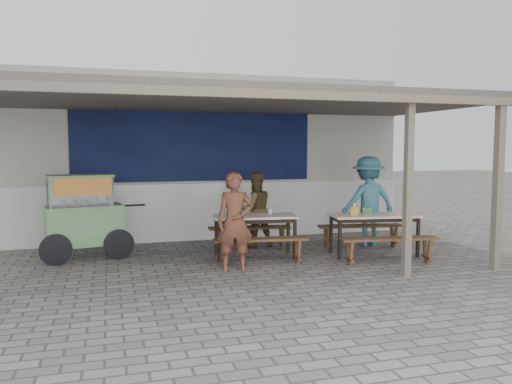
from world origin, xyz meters
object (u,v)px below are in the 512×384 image
object	(u,v)px
table_right	(374,219)
bench_right_wall	(360,230)
bench_right_street	(389,244)
patron_street_side	(235,222)
patron_right_table	(368,201)
condiment_jar	(270,211)
bench_left_street	(261,245)
tissue_box	(354,211)
table_left	(255,220)
condiment_bowl	(240,214)
bench_left_wall	(250,232)
donation_box	(367,210)
vendor_cart	(83,213)
patron_wall_side	(255,210)

from	to	relation	value
table_right	bench_right_wall	size ratio (longest dim) A/B	0.98
bench_right_street	patron_street_side	size ratio (longest dim) A/B	1.07
patron_street_side	patron_right_table	world-z (taller)	patron_right_table
bench_right_wall	condiment_jar	world-z (taller)	condiment_jar
bench_left_street	bench_right_wall	distance (m)	2.43
tissue_box	table_left	bearing A→B (deg)	167.30
table_left	condiment_bowl	bearing A→B (deg)	157.89
table_left	patron_right_table	world-z (taller)	patron_right_table
table_left	condiment_bowl	world-z (taller)	condiment_bowl
table_left	condiment_bowl	size ratio (longest dim) A/B	8.79
bench_left_wall	condiment_jar	world-z (taller)	condiment_jar
bench_right_street	donation_box	size ratio (longest dim) A/B	9.98
patron_street_side	table_left	bearing A→B (deg)	66.51
bench_right_street	vendor_cart	xyz separation A→B (m)	(-4.91, 1.91, 0.46)
bench_left_street	patron_right_table	xyz separation A→B (m)	(2.54, 1.02, 0.55)
bench_right_wall	patron_wall_side	world-z (taller)	patron_wall_side
patron_wall_side	bench_right_street	bearing A→B (deg)	125.38
bench_left_wall	patron_right_table	size ratio (longest dim) A/B	0.89
vendor_cart	table_left	bearing A→B (deg)	-25.22
bench_left_street	patron_street_side	world-z (taller)	patron_street_side
bench_right_street	patron_right_table	xyz separation A→B (m)	(0.47, 1.57, 0.55)
condiment_bowl	patron_street_side	bearing A→B (deg)	-108.37
bench_left_street	patron_wall_side	size ratio (longest dim) A/B	1.07
bench_right_wall	donation_box	world-z (taller)	donation_box
table_left	condiment_bowl	xyz separation A→B (m)	(-0.25, 0.14, 0.10)
patron_street_side	bench_right_wall	bearing A→B (deg)	31.47
bench_right_street	vendor_cart	size ratio (longest dim) A/B	0.95
table_right	patron_right_table	distance (m)	0.98
table_right	donation_box	bearing A→B (deg)	122.88
bench_left_wall	table_right	bearing A→B (deg)	-21.40
vendor_cart	tissue_box	bearing A→B (deg)	-24.64
bench_left_wall	patron_right_table	world-z (taller)	patron_right_table
patron_wall_side	donation_box	distance (m)	2.15
bench_left_street	bench_right_street	xyz separation A→B (m)	(2.07, -0.55, 0.00)
table_left	bench_left_street	size ratio (longest dim) A/B	0.96
table_left	bench_left_wall	xyz separation A→B (m)	(0.07, 0.62, -0.33)
bench_right_street	donation_box	xyz separation A→B (m)	(0.04, 0.84, 0.46)
patron_right_table	condiment_bowl	distance (m)	2.73
bench_right_street	donation_box	bearing A→B (deg)	95.86
tissue_box	donation_box	bearing A→B (deg)	11.96
table_right	donation_box	world-z (taller)	donation_box
bench_left_wall	patron_wall_side	size ratio (longest dim) A/B	1.07
table_left	donation_box	xyz separation A→B (m)	(2.04, -0.33, 0.14)
bench_left_street	table_right	xyz separation A→B (m)	(2.18, 0.14, 0.33)
patron_right_table	tissue_box	xyz separation A→B (m)	(-0.72, -0.80, -0.07)
bench_left_wall	patron_street_side	xyz separation A→B (m)	(-0.66, -1.50, 0.44)
bench_left_street	condiment_bowl	world-z (taller)	condiment_bowl
bench_left_wall	bench_right_wall	xyz separation A→B (m)	(2.13, -0.40, 0.00)
bench_right_street	condiment_jar	world-z (taller)	condiment_jar
bench_left_street	patron_street_side	distance (m)	0.73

